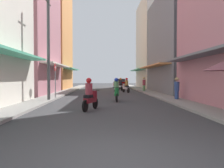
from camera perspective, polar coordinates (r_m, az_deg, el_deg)
name	(u,v)px	position (r m, az deg, el deg)	size (l,w,h in m)	color
ground_plane	(107,94)	(21.54, -1.21, -2.64)	(93.48, 93.48, 0.00)	#38383A
sidewalk_left	(60,94)	(21.95, -13.06, -2.45)	(1.54, 50.49, 0.12)	gray
sidewalk_right	(154,94)	(22.06, 10.58, -2.41)	(1.54, 50.49, 0.12)	gray
building_left_mid	(19,25)	(23.66, -22.29, 13.53)	(7.05, 9.02, 13.07)	#B7727F
building_left_far	(46,26)	(33.35, -16.25, 13.94)	(7.05, 8.81, 17.54)	#D88C4C
building_right_mid	(186,44)	(25.27, 18.09, 9.46)	(7.05, 11.16, 10.18)	slate
building_right_far	(160,45)	(35.96, 12.00, 9.62)	(7.05, 10.24, 13.29)	silver
motorbike_white	(120,85)	(28.15, 2.06, -0.22)	(0.62, 1.79, 1.58)	black
motorbike_green	(116,91)	(15.33, 1.12, -1.71)	(0.55, 1.81, 1.58)	black
motorbike_maroon	(90,96)	(11.05, -5.50, -2.97)	(0.77, 1.73, 1.58)	black
motorbike_silver	(126,86)	(24.24, 3.53, -0.51)	(0.75, 1.74, 1.58)	black
parked_car	(119,83)	(34.94, 1.87, 0.18)	(1.77, 4.11, 1.45)	#8C0000
pedestrian_crossing	(144,83)	(25.56, 8.07, 0.14)	(0.44, 0.44, 1.69)	#598C59
pedestrian_foreground	(177,87)	(16.13, 16.00, -0.83)	(0.44, 0.44, 1.64)	#334C8C
utility_pole	(48,47)	(15.80, -15.72, 9.05)	(0.20, 1.20, 7.15)	#4C4C4F
street_sign_no_entry	(55,76)	(17.18, -14.09, 1.98)	(0.07, 0.60, 2.65)	gray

